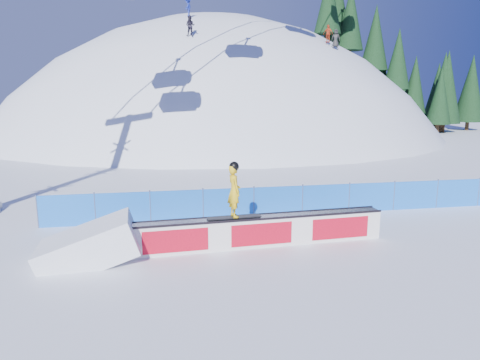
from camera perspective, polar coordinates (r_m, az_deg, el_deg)
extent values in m
plane|color=white|center=(13.99, 18.13, -9.14)|extent=(160.00, 160.00, 0.00)
sphere|color=white|center=(58.47, -3.20, -11.73)|extent=(64.00, 64.00, 64.00)
cylinder|color=#352315|center=(53.14, 13.42, 17.42)|extent=(0.50, 0.50, 1.40)
cone|color=black|center=(53.72, 13.62, 21.53)|extent=(2.88, 2.88, 6.56)
cylinder|color=#352315|center=(60.27, 11.91, 16.27)|extent=(0.50, 0.50, 1.40)
cone|color=black|center=(60.88, 12.10, 20.62)|extent=(3.56, 3.56, 8.09)
cylinder|color=#352315|center=(57.83, 13.41, 16.27)|extent=(0.50, 0.50, 1.40)
cone|color=black|center=(58.44, 13.63, 20.75)|extent=(3.51, 3.51, 7.97)
cylinder|color=#352315|center=(55.92, 18.87, 12.79)|extent=(0.50, 0.50, 1.40)
cone|color=black|center=(56.39, 19.24, 18.33)|extent=(4.28, 4.28, 9.72)
cylinder|color=#352315|center=(55.73, 18.02, 13.59)|extent=(0.50, 0.50, 1.40)
cone|color=black|center=(56.26, 18.37, 19.04)|extent=(4.19, 4.19, 9.52)
cylinder|color=#352315|center=(61.07, 17.15, 12.32)|extent=(0.50, 0.50, 1.40)
cone|color=black|center=(61.42, 17.43, 16.95)|extent=(3.85, 3.85, 8.75)
cylinder|color=#352315|center=(62.72, 20.22, 8.32)|extent=(0.50, 0.50, 1.40)
cone|color=black|center=(62.70, 20.47, 11.92)|extent=(2.95, 2.95, 6.70)
cylinder|color=#352315|center=(63.77, 21.23, 6.70)|extent=(0.50, 0.50, 1.40)
cone|color=black|center=(63.65, 21.58, 11.70)|extent=(4.38, 4.38, 9.96)
cylinder|color=#352315|center=(62.09, 24.03, 6.39)|extent=(0.50, 0.50, 1.40)
cone|color=black|center=(61.97, 24.41, 11.08)|extent=(3.95, 3.95, 8.98)
cylinder|color=#352315|center=(63.65, 23.63, 6.51)|extent=(0.50, 0.50, 1.40)
cone|color=black|center=(63.52, 23.91, 10.00)|extent=(2.88, 2.88, 6.56)
cylinder|color=#352315|center=(62.21, 25.35, 6.29)|extent=(0.50, 0.50, 1.40)
cone|color=black|center=(62.08, 25.65, 9.81)|extent=(2.85, 2.85, 6.47)
cylinder|color=#352315|center=(61.23, 28.49, 5.95)|extent=(0.50, 0.50, 1.40)
cone|color=black|center=(61.11, 28.98, 11.15)|extent=(4.38, 4.38, 9.95)
cylinder|color=#352315|center=(64.37, 27.84, 6.20)|extent=(0.50, 0.50, 1.40)
cone|color=black|center=(64.23, 28.17, 9.74)|extent=(2.99, 2.99, 6.79)
cube|color=blue|center=(17.72, 11.39, -2.52)|extent=(22.00, 0.03, 1.20)
cylinder|color=#3E4970|center=(17.11, -25.41, -3.72)|extent=(0.05, 0.05, 1.30)
cylinder|color=#3E4970|center=(16.69, -18.76, -3.57)|extent=(0.05, 0.05, 1.30)
cylinder|color=#3E4970|center=(16.51, -11.88, -3.37)|extent=(0.05, 0.05, 1.30)
cylinder|color=#3E4970|center=(16.56, -4.94, -3.12)|extent=(0.05, 0.05, 1.30)
cylinder|color=#3E4970|center=(16.85, 1.85, -2.83)|extent=(0.05, 0.05, 1.30)
cylinder|color=#3E4970|center=(17.37, 8.32, -2.52)|extent=(0.05, 0.05, 1.30)
cylinder|color=#3E4970|center=(18.10, 14.34, -2.20)|extent=(0.05, 0.05, 1.30)
cylinder|color=#3E4970|center=(19.01, 19.84, -1.89)|extent=(0.05, 0.05, 1.30)
cylinder|color=#3E4970|center=(20.08, 24.79, -1.59)|extent=(0.05, 0.05, 1.30)
cylinder|color=#3E4970|center=(21.29, 29.21, -1.31)|extent=(0.05, 0.05, 1.30)
cube|color=silver|center=(13.74, 2.62, -6.90)|extent=(8.28, 1.01, 0.93)
cube|color=gray|center=(13.60, 2.64, -4.96)|extent=(8.20, 1.03, 0.04)
cube|color=black|center=(13.35, 2.97, -5.23)|extent=(8.25, 0.52, 0.06)
cube|color=black|center=(13.85, 2.32, -4.61)|extent=(8.25, 0.52, 0.06)
cube|color=red|center=(13.50, 2.94, -7.24)|extent=(7.84, 0.49, 0.70)
cube|color=red|center=(13.99, 2.31, -6.57)|extent=(7.84, 0.49, 0.70)
cube|color=black|center=(13.38, -0.78, -4.96)|extent=(1.71, 0.41, 0.03)
imported|color=gold|center=(13.18, -0.79, -1.46)|extent=(0.49, 0.66, 1.64)
sphere|color=black|center=(13.03, -0.80, 1.82)|extent=(0.31, 0.31, 0.31)
imported|color=black|center=(38.48, -6.65, 19.77)|extent=(0.97, 0.87, 1.65)
imported|color=#BE381B|center=(44.13, 11.64, 18.57)|extent=(0.94, 1.00, 1.65)
imported|color=#1A2B9E|center=(44.60, -6.95, 21.88)|extent=(0.97, 1.22, 1.65)
imported|color=#262626|center=(43.67, 12.64, 17.95)|extent=(0.95, 0.81, 1.65)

